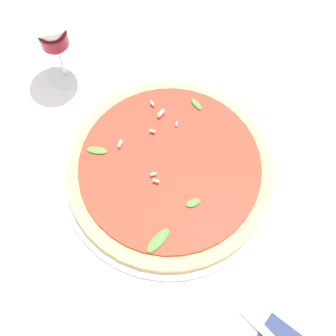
% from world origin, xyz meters
% --- Properties ---
extents(ground_plane, '(6.00, 6.00, 0.00)m').
position_xyz_m(ground_plane, '(0.00, 0.00, 0.00)').
color(ground_plane, white).
extents(pizza_arugula_main, '(0.37, 0.37, 0.05)m').
position_xyz_m(pizza_arugula_main, '(0.03, -0.00, 0.02)').
color(pizza_arugula_main, white).
rests_on(pizza_arugula_main, ground_plane).
extents(wine_glass, '(0.09, 0.09, 0.16)m').
position_xyz_m(wine_glass, '(-0.25, -0.01, 0.12)').
color(wine_glass, white).
rests_on(wine_glass, ground_plane).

